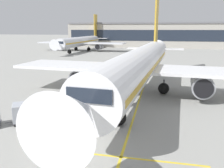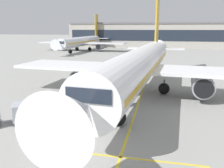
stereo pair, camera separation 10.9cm
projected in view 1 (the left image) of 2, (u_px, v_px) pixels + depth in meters
name	position (u px, v px, depth m)	size (l,w,h in m)	color
ground_plane	(70.00, 147.00, 17.33)	(600.00, 600.00, 0.00)	gray
parked_airplane	(140.00, 65.00, 30.39)	(33.90, 44.28, 14.85)	white
belt_loader	(89.00, 105.00, 24.15)	(5.04, 4.37, 2.64)	silver
baggage_cart_lead	(55.00, 110.00, 22.15)	(2.74, 2.40, 1.91)	#515156
baggage_cart_second	(24.00, 112.00, 21.51)	(2.74, 2.40, 1.91)	#515156
ground_crew_by_loader	(42.00, 111.00, 21.76)	(0.37, 0.53, 1.74)	#333847
ground_crew_by_carts	(61.00, 105.00, 23.49)	(0.54, 0.37, 1.74)	#514C42
ground_crew_marshaller	(91.00, 113.00, 21.42)	(0.57, 0.26, 1.74)	#333847
safety_cone_engine_keepout	(86.00, 88.00, 33.11)	(0.55, 0.55, 0.63)	black
safety_cone_wingtip	(71.00, 99.00, 27.61)	(0.68, 0.68, 0.76)	black
safety_cone_nose_mark	(93.00, 92.00, 31.01)	(0.54, 0.54, 0.62)	black
apron_guidance_line_lead_in	(141.00, 96.00, 30.50)	(0.20, 110.00, 0.01)	yellow
apron_guidance_line_stop_bar	(116.00, 157.00, 15.97)	(12.00, 0.20, 0.01)	yellow
terminal_building	(175.00, 35.00, 107.47)	(97.46, 14.47, 11.12)	#A8A399
distant_airplane	(81.00, 42.00, 90.71)	(33.99, 43.26, 14.50)	silver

